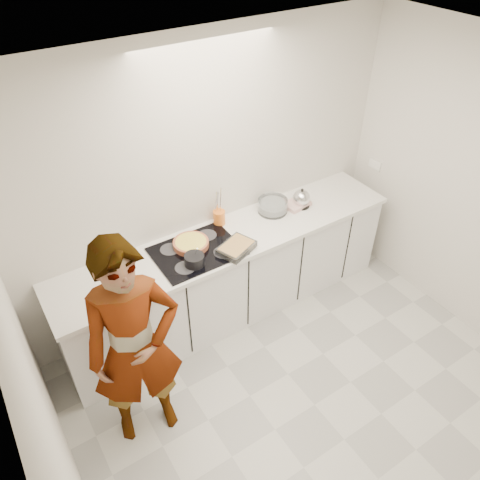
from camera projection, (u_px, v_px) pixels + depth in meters
floor at (314, 405)px, 3.83m from camera, size 3.60×3.20×0.00m
ceiling at (368, 96)px, 2.22m from camera, size 3.60×3.20×0.00m
wall_back at (211, 183)px, 4.08m from camera, size 3.60×0.00×2.60m
wall_left at (54, 433)px, 2.26m from camera, size 0.00×3.20×2.60m
base_cabinets at (231, 277)px, 4.41m from camera, size 3.20×0.58×0.87m
countertop at (231, 239)px, 4.13m from camera, size 3.24×0.64×0.04m
hob at (197, 251)px, 3.95m from camera, size 0.72×0.54×0.01m
tart_dish at (191, 243)px, 3.98m from camera, size 0.31×0.31×0.05m
saucepan at (194, 260)px, 3.78m from camera, size 0.18×0.18×0.16m
baking_dish at (236, 247)px, 3.93m from camera, size 0.36×0.32×0.06m
mixing_bowl at (273, 206)px, 4.39m from camera, size 0.37×0.37×0.13m
tea_towel at (297, 204)px, 4.49m from camera, size 0.26×0.20×0.04m
kettle at (301, 199)px, 4.45m from camera, size 0.20×0.20×0.19m
utensil_crock at (219, 218)px, 4.23m from camera, size 0.13×0.13×0.14m
cook at (135, 348)px, 3.17m from camera, size 0.72×0.53×1.80m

